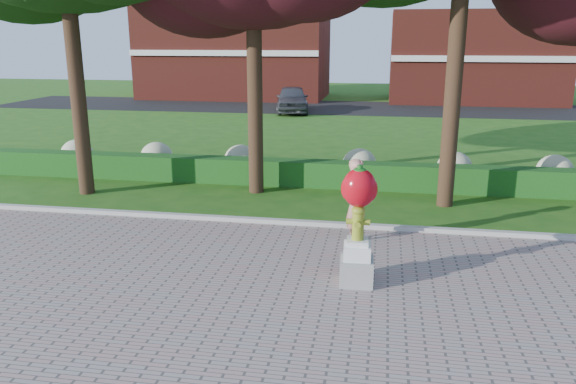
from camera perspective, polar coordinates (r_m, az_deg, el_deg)
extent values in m
plane|color=#215415|center=(11.14, -0.06, -8.47)|extent=(100.00, 100.00, 0.00)
cube|color=#ADADA5|center=(13.88, 2.07, -3.25)|extent=(40.00, 0.18, 0.15)
cube|color=#134213|center=(17.61, 3.85, 1.84)|extent=(24.00, 0.70, 0.80)
ellipsoid|color=#B9BD90|center=(21.37, -20.64, 3.69)|extent=(1.10, 1.10, 0.99)
ellipsoid|color=#B9BD90|center=(20.03, -13.19, 3.55)|extent=(1.10, 1.10, 0.99)
ellipsoid|color=#B9BD90|center=(19.07, -4.84, 3.33)|extent=(1.10, 1.10, 0.99)
ellipsoid|color=#B9BD90|center=(18.48, 7.27, 2.87)|extent=(1.10, 1.10, 0.99)
ellipsoid|color=#B9BD90|center=(18.61, 16.54, 2.44)|extent=(1.10, 1.10, 0.99)
ellipsoid|color=#B9BD90|center=(19.20, 25.46, 1.96)|extent=(1.10, 1.10, 0.99)
cube|color=black|center=(38.35, 7.20, 8.48)|extent=(50.00, 8.00, 0.02)
cube|color=maroon|center=(45.59, -5.29, 14.00)|extent=(14.00, 8.00, 7.00)
cube|color=maroon|center=(44.50, 18.36, 12.89)|extent=(12.00, 8.00, 6.40)
cylinder|color=black|center=(17.44, -20.70, 10.63)|extent=(0.44, 0.44, 6.72)
cylinder|color=black|center=(16.54, -3.39, 10.39)|extent=(0.44, 0.44, 6.16)
cylinder|color=black|center=(15.66, 16.56, 11.58)|extent=(0.44, 0.44, 7.28)
cube|color=gray|center=(10.70, 6.97, -7.94)|extent=(0.65, 0.65, 0.50)
cube|color=silver|center=(10.55, 7.03, -6.00)|extent=(0.52, 0.52, 0.28)
cube|color=silver|center=(10.49, 7.07, -5.04)|extent=(0.42, 0.42, 0.10)
cylinder|color=olive|center=(10.38, 7.13, -3.34)|extent=(0.22, 0.22, 0.56)
ellipsoid|color=olive|center=(10.29, 7.18, -1.87)|extent=(0.26, 0.26, 0.18)
cylinder|color=olive|center=(10.37, 6.26, -2.99)|extent=(0.12, 0.11, 0.11)
cylinder|color=olive|center=(10.35, 8.02, -3.07)|extent=(0.12, 0.11, 0.11)
cylinder|color=olive|center=(10.22, 7.09, -3.29)|extent=(0.12, 0.12, 0.12)
cylinder|color=olive|center=(10.27, 7.19, -1.45)|extent=(0.08, 0.08, 0.05)
ellipsoid|color=#B50914|center=(10.18, 7.26, 0.42)|extent=(0.62, 0.56, 0.72)
ellipsoid|color=#B50914|center=(10.19, 6.25, 0.36)|extent=(0.31, 0.31, 0.46)
ellipsoid|color=#B50914|center=(10.18, 8.26, 0.27)|extent=(0.31, 0.31, 0.46)
cylinder|color=#166218|center=(10.09, 7.32, 2.39)|extent=(0.10, 0.10, 0.12)
ellipsoid|color=#166218|center=(10.10, 7.32, 2.22)|extent=(0.24, 0.24, 0.08)
imported|color=tan|center=(12.66, 7.09, -0.88)|extent=(0.68, 0.81, 1.90)
imported|color=#414249|center=(35.71, 0.42, 9.44)|extent=(2.72, 5.07, 1.64)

